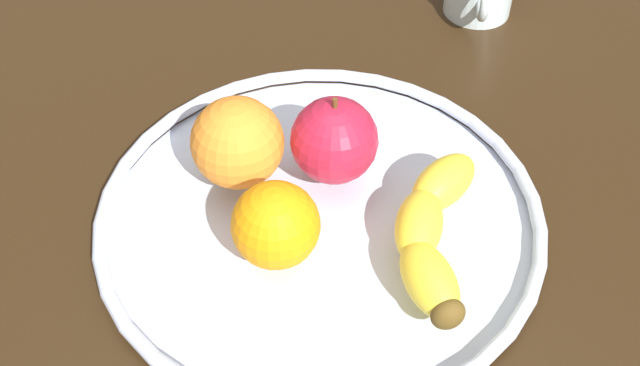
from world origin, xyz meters
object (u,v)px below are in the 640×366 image
at_px(fruit_bowl, 320,214).
at_px(orange_back_right, 237,143).
at_px(apple, 334,140).
at_px(orange_front_right, 276,225).
at_px(banana, 432,231).

bearing_deg(fruit_bowl, orange_back_right, -111.73).
xyz_separation_m(apple, orange_back_right, (0.01, -0.08, 0.00)).
bearing_deg(apple, orange_front_right, -20.22).
bearing_deg(orange_back_right, apple, 100.08).
distance_m(fruit_bowl, orange_front_right, 0.07).
xyz_separation_m(fruit_bowl, orange_front_right, (0.05, -0.03, 0.04)).
distance_m(apple, orange_back_right, 0.08).
height_order(apple, orange_front_right, apple).
xyz_separation_m(fruit_bowl, banana, (0.03, 0.09, 0.03)).
bearing_deg(fruit_bowl, banana, 71.61).
distance_m(banana, orange_front_right, 0.12).
relative_size(apple, orange_back_right, 1.05).
distance_m(fruit_bowl, banana, 0.10).
xyz_separation_m(fruit_bowl, apple, (-0.04, 0.01, 0.05)).
bearing_deg(orange_back_right, fruit_bowl, 68.27).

